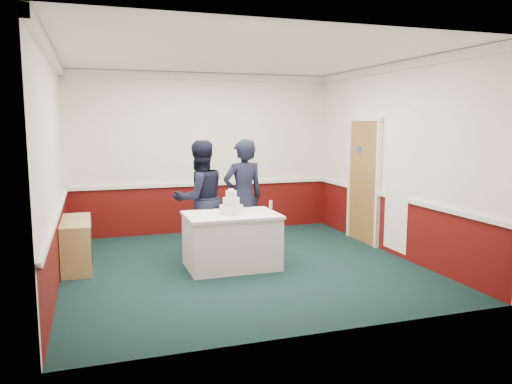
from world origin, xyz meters
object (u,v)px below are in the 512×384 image
object	(u,v)px
cake_table	(232,240)
person_woman	(243,198)
champagne_flute	(271,205)
person_man	(200,199)
wedding_cake	(231,206)
cake_knife	(233,216)
sideboard	(77,244)

from	to	relation	value
cake_table	person_woman	xyz separation A→B (m)	(0.37, 0.62, 0.52)
champagne_flute	person_man	bearing A→B (deg)	127.54
cake_table	champagne_flute	world-z (taller)	champagne_flute
wedding_cake	champagne_flute	distance (m)	0.57
wedding_cake	cake_knife	size ratio (longest dim) A/B	1.65
sideboard	person_woman	distance (m)	2.55
person_man	person_woman	world-z (taller)	person_woman
sideboard	wedding_cake	bearing A→B (deg)	-17.97
wedding_cake	champagne_flute	world-z (taller)	wedding_cake
person_man	sideboard	bearing A→B (deg)	-12.38
cake_knife	person_man	size ratio (longest dim) A/B	0.12
person_man	cake_table	bearing A→B (deg)	96.89
cake_table	champagne_flute	bearing A→B (deg)	-29.25
sideboard	cake_knife	bearing A→B (deg)	-23.01
person_man	person_woman	xyz separation A→B (m)	(0.66, -0.14, 0.01)
cake_table	person_woman	bearing A→B (deg)	59.25
sideboard	wedding_cake	distance (m)	2.30
cake_knife	sideboard	bearing A→B (deg)	135.51
cake_knife	champagne_flute	distance (m)	0.55
cake_table	wedding_cake	size ratio (longest dim) A/B	3.63
cake_knife	champagne_flute	bearing A→B (deg)	-30.07
champagne_flute	cake_table	bearing A→B (deg)	150.75
sideboard	cake_knife	size ratio (longest dim) A/B	5.45
wedding_cake	person_man	distance (m)	0.81
cake_knife	person_man	bearing A→B (deg)	84.11
sideboard	champagne_flute	xyz separation A→B (m)	(2.62, -0.97, 0.58)
champagne_flute	person_woman	xyz separation A→B (m)	(-0.13, 0.90, -0.01)
sideboard	cake_table	distance (m)	2.23
person_woman	champagne_flute	bearing A→B (deg)	91.10
sideboard	cake_knife	xyz separation A→B (m)	(2.09, -0.89, 0.44)
wedding_cake	person_man	xyz separation A→B (m)	(-0.30, 0.76, 0.01)
cake_knife	person_woman	xyz separation A→B (m)	(0.40, 0.82, 0.12)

